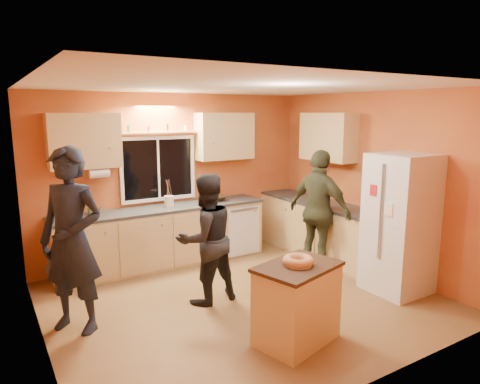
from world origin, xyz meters
TOP-DOWN VIEW (x-y plane):
  - ground at (0.00, 0.00)m, footprint 4.50×4.50m
  - room_shell at (0.12, 0.41)m, footprint 4.54×4.04m
  - back_counter at (0.01, 1.70)m, footprint 4.23×0.62m
  - right_counter at (1.95, 0.50)m, footprint 0.62×1.84m
  - refrigerator at (1.89, -0.80)m, footprint 0.72×0.70m
  - island at (-0.05, -1.12)m, footprint 0.96×0.77m
  - bundt_pastry at (-0.05, -1.12)m, footprint 0.31×0.31m
  - person_left at (-1.90, 0.32)m, footprint 0.84×0.85m
  - person_center at (-0.39, 0.21)m, footprint 0.82×0.66m
  - person_right at (1.50, 0.29)m, footprint 0.62×1.11m
  - mixing_bowl at (0.57, 1.73)m, footprint 0.38×0.38m
  - utensil_crock at (-0.26, 1.68)m, footprint 0.14×0.14m
  - potted_plant at (1.87, -0.29)m, footprint 0.28×0.25m
  - red_box at (1.89, 0.86)m, footprint 0.18×0.16m

SIDE VIEW (x-z plane):
  - ground at x=0.00m, z-range 0.00..0.00m
  - island at x=-0.05m, z-range 0.01..0.82m
  - back_counter at x=0.01m, z-range 0.00..0.90m
  - right_counter at x=1.95m, z-range 0.00..0.90m
  - person_center at x=-0.39m, z-range 0.00..1.60m
  - bundt_pastry at x=-0.05m, z-range 0.82..0.91m
  - person_right at x=1.50m, z-range 0.00..1.79m
  - refrigerator at x=1.89m, z-range 0.00..1.80m
  - red_box at x=1.89m, z-range 0.90..0.97m
  - mixing_bowl at x=0.57m, z-range 0.90..0.98m
  - utensil_crock at x=-0.26m, z-range 0.90..1.07m
  - person_left at x=-1.90m, z-range 0.00..1.98m
  - potted_plant at x=1.87m, z-range 0.90..1.20m
  - room_shell at x=0.12m, z-range 0.31..2.92m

